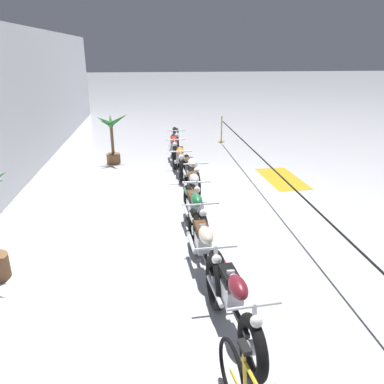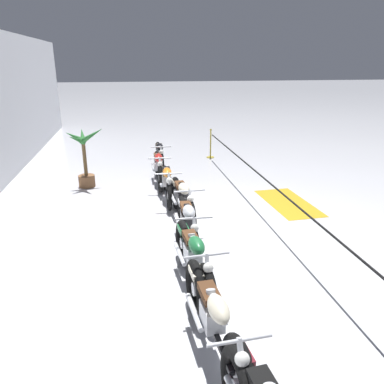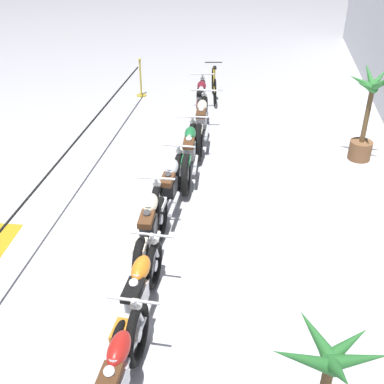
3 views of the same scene
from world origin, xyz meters
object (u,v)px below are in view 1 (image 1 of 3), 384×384
motorcycle_red_6 (174,148)px  stanchion_far_left (287,189)px  motorcycle_green_2 (195,212)px  motorcycle_cream_4 (191,173)px  motorcycle_orange_5 (180,159)px  floor_banner (282,178)px  motorcycle_silver_3 (193,190)px  potted_palm_right_of_row (112,139)px  motorcycle_maroon_0 (232,301)px  motorcycle_cream_1 (203,249)px  stanchion_mid_left (221,133)px  motorcycle_black_7 (176,139)px

motorcycle_red_6 → stanchion_far_left: stanchion_far_left is taller
motorcycle_green_2 → motorcycle_cream_4: motorcycle_green_2 is taller
motorcycle_red_6 → motorcycle_green_2: bearing=-179.2°
motorcycle_orange_5 → floor_banner: motorcycle_orange_5 is taller
motorcycle_silver_3 → potted_palm_right_of_row: size_ratio=1.37×
motorcycle_cream_4 → motorcycle_orange_5: 1.43m
motorcycle_maroon_0 → motorcycle_cream_1: 1.39m
motorcycle_orange_5 → stanchion_far_left: (-3.59, -2.03, 0.29)m
motorcycle_green_2 → stanchion_mid_left: size_ratio=2.16×
motorcycle_cream_4 → potted_palm_right_of_row: bearing=38.9°
motorcycle_red_6 → floor_banner: (-2.09, -3.04, -0.48)m
motorcycle_silver_3 → potted_palm_right_of_row: potted_palm_right_of_row is taller
motorcycle_green_2 → motorcycle_cream_4: (2.58, -0.21, -0.00)m
motorcycle_red_6 → floor_banner: motorcycle_red_6 is taller
motorcycle_silver_3 → motorcycle_red_6: (3.95, 0.20, 0.03)m
motorcycle_cream_1 → motorcycle_orange_5: bearing=-0.6°
stanchion_far_left → motorcycle_orange_5: bearing=29.5°
motorcycle_maroon_0 → motorcycle_orange_5: 6.87m
motorcycle_cream_1 → potted_palm_right_of_row: (6.91, 2.05, 0.32)m
stanchion_mid_left → motorcycle_black_7: bearing=125.3°
motorcycle_maroon_0 → motorcycle_silver_3: 4.23m
motorcycle_maroon_0 → floor_banner: size_ratio=1.09×
motorcycle_black_7 → stanchion_far_left: 6.58m
motorcycle_silver_3 → motorcycle_cream_4: (1.22, -0.08, 0.02)m
motorcycle_maroon_0 → motorcycle_silver_3: motorcycle_maroon_0 is taller
motorcycle_orange_5 → stanchion_mid_left: bearing=-26.4°
stanchion_far_left → motorcycle_silver_3: bearing=63.8°
stanchion_far_left → motorcycle_red_6: bearing=23.5°
potted_palm_right_of_row → motorcycle_red_6: bearing=-92.9°
motorcycle_red_6 → motorcycle_orange_5: bearing=-175.7°
motorcycle_silver_3 → stanchion_mid_left: 6.99m
motorcycle_red_6 → potted_palm_right_of_row: 2.03m
motorcycle_silver_3 → stanchion_mid_left: (6.72, -1.92, -0.10)m
motorcycle_cream_4 → stanchion_mid_left: stanchion_mid_left is taller
motorcycle_orange_5 → potted_palm_right_of_row: (1.41, 2.10, 0.34)m
motorcycle_silver_3 → motorcycle_black_7: motorcycle_black_7 is taller
motorcycle_red_6 → stanchion_far_left: 5.35m
motorcycle_cream_4 → motorcycle_black_7: size_ratio=0.98×
floor_banner → motorcycle_black_7: bearing=36.9°
motorcycle_orange_5 → stanchion_far_left: stanchion_far_left is taller
stanchion_mid_left → floor_banner: stanchion_mid_left is taller
motorcycle_red_6 → potted_palm_right_of_row: potted_palm_right_of_row is taller
motorcycle_orange_5 → motorcycle_silver_3: bearing=-177.7°
motorcycle_green_2 → floor_banner: 4.41m
motorcycle_green_2 → motorcycle_silver_3: 1.37m
motorcycle_red_6 → floor_banner: bearing=-124.4°
motorcycle_silver_3 → motorcycle_maroon_0: bearing=-179.6°
motorcycle_cream_4 → stanchion_far_left: 2.86m
motorcycle_red_6 → motorcycle_cream_1: bearing=-179.6°
motorcycle_maroon_0 → stanchion_mid_left: 11.11m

